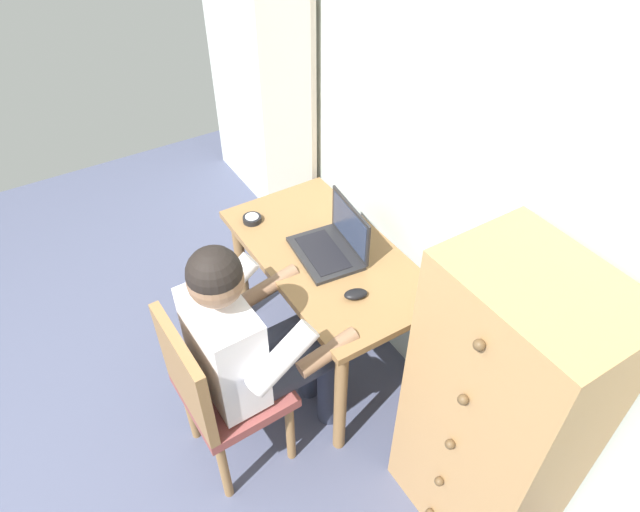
{
  "coord_description": "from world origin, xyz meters",
  "views": [
    {
      "loc": [
        1.3,
        0.8,
        2.4
      ],
      "look_at": [
        -0.21,
        1.74,
        0.82
      ],
      "focal_mm": 31.44,
      "sensor_mm": 36.0,
      "label": 1
    }
  ],
  "objects_px": {
    "dresser": "(498,414)",
    "person_seated": "(254,341)",
    "laptop": "(333,244)",
    "desk_clock": "(252,219)",
    "desk": "(327,271)",
    "chair": "(217,389)",
    "computer_mouse": "(356,294)"
  },
  "relations": [
    {
      "from": "desk",
      "to": "chair",
      "type": "bearing_deg",
      "value": -69.35
    },
    {
      "from": "person_seated",
      "to": "desk_clock",
      "type": "distance_m",
      "value": 0.71
    },
    {
      "from": "desk",
      "to": "dresser",
      "type": "xyz_separation_m",
      "value": [
        1.0,
        0.09,
        0.05
      ]
    },
    {
      "from": "laptop",
      "to": "person_seated",
      "type": "bearing_deg",
      "value": -65.6
    },
    {
      "from": "laptop",
      "to": "computer_mouse",
      "type": "height_order",
      "value": "laptop"
    },
    {
      "from": "person_seated",
      "to": "desk_clock",
      "type": "height_order",
      "value": "person_seated"
    },
    {
      "from": "dresser",
      "to": "computer_mouse",
      "type": "height_order",
      "value": "dresser"
    },
    {
      "from": "laptop",
      "to": "desk_clock",
      "type": "bearing_deg",
      "value": -151.92
    },
    {
      "from": "chair",
      "to": "computer_mouse",
      "type": "height_order",
      "value": "chair"
    },
    {
      "from": "computer_mouse",
      "to": "person_seated",
      "type": "bearing_deg",
      "value": -77.63
    },
    {
      "from": "chair",
      "to": "person_seated",
      "type": "height_order",
      "value": "person_seated"
    },
    {
      "from": "dresser",
      "to": "laptop",
      "type": "bearing_deg",
      "value": -176.08
    },
    {
      "from": "desk",
      "to": "desk_clock",
      "type": "distance_m",
      "value": 0.45
    },
    {
      "from": "desk",
      "to": "computer_mouse",
      "type": "height_order",
      "value": "computer_mouse"
    },
    {
      "from": "dresser",
      "to": "laptop",
      "type": "xyz_separation_m",
      "value": [
        -0.98,
        -0.07,
        0.12
      ]
    },
    {
      "from": "person_seated",
      "to": "computer_mouse",
      "type": "xyz_separation_m",
      "value": [
        0.05,
        0.46,
        0.06
      ]
    },
    {
      "from": "desk",
      "to": "computer_mouse",
      "type": "relative_size",
      "value": 10.85
    },
    {
      "from": "laptop",
      "to": "desk_clock",
      "type": "distance_m",
      "value": 0.45
    },
    {
      "from": "dresser",
      "to": "person_seated",
      "type": "distance_m",
      "value": 0.95
    },
    {
      "from": "dresser",
      "to": "laptop",
      "type": "height_order",
      "value": "dresser"
    },
    {
      "from": "dresser",
      "to": "computer_mouse",
      "type": "distance_m",
      "value": 0.71
    },
    {
      "from": "desk",
      "to": "dresser",
      "type": "distance_m",
      "value": 1.0
    },
    {
      "from": "dresser",
      "to": "desk",
      "type": "bearing_deg",
      "value": -174.71
    },
    {
      "from": "dresser",
      "to": "person_seated",
      "type": "xyz_separation_m",
      "value": [
        -0.74,
        -0.6,
        0.02
      ]
    },
    {
      "from": "dresser",
      "to": "desk_clock",
      "type": "distance_m",
      "value": 1.41
    },
    {
      "from": "person_seated",
      "to": "desk",
      "type": "bearing_deg",
      "value": 116.66
    },
    {
      "from": "desk",
      "to": "person_seated",
      "type": "bearing_deg",
      "value": -63.34
    },
    {
      "from": "desk_clock",
      "to": "person_seated",
      "type": "bearing_deg",
      "value": -26.42
    },
    {
      "from": "desk",
      "to": "laptop",
      "type": "height_order",
      "value": "laptop"
    },
    {
      "from": "desk_clock",
      "to": "chair",
      "type": "bearing_deg",
      "value": -37.84
    },
    {
      "from": "chair",
      "to": "laptop",
      "type": "relative_size",
      "value": 2.41
    },
    {
      "from": "desk",
      "to": "desk_clock",
      "type": "xyz_separation_m",
      "value": [
        -0.38,
        -0.19,
        0.13
      ]
    }
  ]
}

